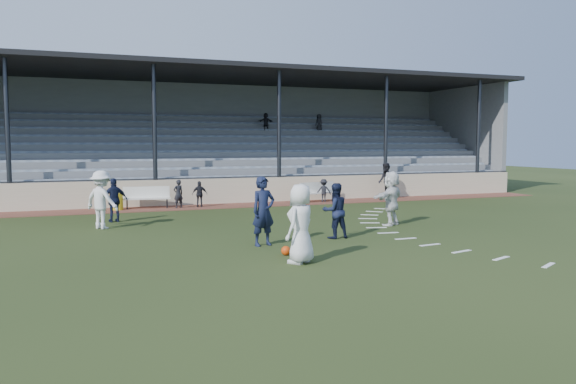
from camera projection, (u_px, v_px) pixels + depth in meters
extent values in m
plane|color=#253315|center=(319.00, 245.00, 15.88)|extent=(90.00, 90.00, 0.00)
cube|color=brown|center=(226.00, 206.00, 25.66)|extent=(34.00, 2.00, 0.02)
cube|color=beige|center=(220.00, 191.00, 26.59)|extent=(34.00, 0.18, 1.20)
cube|color=silver|center=(147.00, 199.00, 24.54)|extent=(2.03, 0.63, 0.06)
cube|color=silver|center=(146.00, 193.00, 24.72)|extent=(1.99, 0.30, 0.54)
cylinder|color=#2B2D32|center=(127.00, 204.00, 24.35)|extent=(0.06, 0.06, 0.40)
cylinder|color=#2B2D32|center=(167.00, 203.00, 24.76)|extent=(0.06, 0.06, 0.40)
cube|color=silver|center=(319.00, 193.00, 27.29)|extent=(2.04, 0.81, 0.06)
cube|color=silver|center=(317.00, 188.00, 27.47)|extent=(1.97, 0.48, 0.54)
cylinder|color=#2B2D32|center=(304.00, 199.00, 26.85)|extent=(0.06, 0.06, 0.40)
cylinder|color=#2B2D32|center=(332.00, 197.00, 27.77)|extent=(0.06, 0.06, 0.40)
cylinder|color=gold|center=(118.00, 201.00, 24.00)|extent=(0.45, 0.45, 0.72)
sphere|color=#D13D0C|center=(286.00, 251.00, 14.39)|extent=(0.24, 0.24, 0.24)
imported|color=silver|center=(301.00, 224.00, 13.40)|extent=(1.11, 1.05, 1.91)
imported|color=#131934|center=(263.00, 211.00, 15.69)|extent=(0.79, 0.61, 1.95)
imported|color=#131934|center=(335.00, 211.00, 16.92)|extent=(0.82, 0.65, 1.68)
imported|color=silver|center=(102.00, 200.00, 18.81)|extent=(1.40, 1.41, 1.96)
imported|color=#131934|center=(114.00, 200.00, 20.42)|extent=(1.00, 0.56, 1.60)
imported|color=silver|center=(391.00, 198.00, 19.63)|extent=(1.79, 1.42, 1.90)
imported|color=black|center=(386.00, 181.00, 28.71)|extent=(0.84, 1.00, 1.85)
imported|color=black|center=(178.00, 194.00, 24.70)|extent=(0.53, 0.44, 1.25)
imported|color=black|center=(200.00, 194.00, 25.11)|extent=(0.72, 0.41, 1.16)
imported|color=black|center=(324.00, 191.00, 27.20)|extent=(0.81, 0.60, 1.12)
cube|color=slate|center=(218.00, 190.00, 27.10)|extent=(34.00, 0.80, 1.20)
cube|color=#8796A3|center=(217.00, 177.00, 27.14)|extent=(33.00, 0.28, 0.10)
cube|color=slate|center=(214.00, 185.00, 27.83)|extent=(34.00, 0.80, 1.60)
cube|color=#8796A3|center=(213.00, 168.00, 27.85)|extent=(33.00, 0.28, 0.10)
cube|color=slate|center=(210.00, 180.00, 28.56)|extent=(34.00, 0.80, 2.00)
cube|color=#8796A3|center=(209.00, 159.00, 28.56)|extent=(33.00, 0.28, 0.10)
cube|color=slate|center=(207.00, 175.00, 29.29)|extent=(34.00, 0.80, 2.40)
cube|color=#8796A3|center=(206.00, 151.00, 29.27)|extent=(33.00, 0.28, 0.10)
cube|color=slate|center=(203.00, 171.00, 30.01)|extent=(34.00, 0.80, 2.80)
cube|color=#8796A3|center=(203.00, 144.00, 29.98)|extent=(33.00, 0.28, 0.10)
cube|color=slate|center=(200.00, 166.00, 30.74)|extent=(34.00, 0.80, 3.20)
cube|color=#8796A3|center=(199.00, 136.00, 30.69)|extent=(33.00, 0.28, 0.10)
cube|color=slate|center=(197.00, 162.00, 31.47)|extent=(34.00, 0.80, 3.60)
cube|color=#8796A3|center=(196.00, 129.00, 31.40)|extent=(33.00, 0.28, 0.10)
cube|color=slate|center=(194.00, 158.00, 32.20)|extent=(34.00, 0.80, 4.00)
cube|color=#8796A3|center=(193.00, 122.00, 32.11)|extent=(33.00, 0.28, 0.10)
cube|color=slate|center=(192.00, 155.00, 32.93)|extent=(34.00, 0.80, 4.40)
cube|color=#8796A3|center=(191.00, 116.00, 32.82)|extent=(33.00, 0.28, 0.10)
cube|color=slate|center=(189.00, 138.00, 33.40)|extent=(34.00, 0.40, 6.40)
cube|color=slate|center=(461.00, 138.00, 35.99)|extent=(0.30, 7.80, 6.40)
cube|color=black|center=(202.00, 74.00, 29.48)|extent=(34.60, 9.00, 0.22)
cylinder|color=#2B2D32|center=(7.00, 134.00, 23.28)|extent=(0.20, 0.20, 6.50)
cylinder|color=#2B2D32|center=(155.00, 135.00, 25.39)|extent=(0.20, 0.20, 6.50)
cylinder|color=#2B2D32|center=(279.00, 135.00, 27.51)|extent=(0.20, 0.20, 6.50)
cylinder|color=#2B2D32|center=(386.00, 136.00, 29.63)|extent=(0.20, 0.20, 6.50)
cylinder|color=#2B2D32|center=(478.00, 136.00, 31.75)|extent=(0.20, 0.20, 6.50)
cylinder|color=#2B2D32|center=(220.00, 177.00, 26.53)|extent=(34.00, 0.05, 0.05)
imported|color=black|center=(319.00, 123.00, 33.95)|extent=(0.57, 0.44, 1.03)
imported|color=black|center=(266.00, 122.00, 32.75)|extent=(0.97, 0.38, 1.03)
cube|color=white|center=(382.00, 209.00, 24.57)|extent=(0.54, 0.61, 0.01)
cube|color=white|center=(374.00, 212.00, 23.55)|extent=(0.59, 0.56, 0.01)
cube|color=white|center=(369.00, 215.00, 22.47)|extent=(0.64, 0.51, 0.01)
cube|color=white|center=(368.00, 219.00, 21.36)|extent=(0.67, 0.44, 0.01)
cube|color=white|center=(370.00, 223.00, 20.23)|extent=(0.70, 0.37, 0.01)
cube|color=white|center=(376.00, 228.00, 19.09)|extent=(0.71, 0.29, 0.01)
cube|color=white|center=(388.00, 233.00, 17.97)|extent=(0.71, 0.21, 0.01)
cube|color=white|center=(406.00, 239.00, 16.89)|extent=(0.70, 0.12, 0.01)
cube|color=white|center=(430.00, 245.00, 15.86)|extent=(0.71, 0.21, 0.01)
cube|color=white|center=(462.00, 251.00, 14.89)|extent=(0.71, 0.29, 0.01)
cube|color=white|center=(501.00, 258.00, 14.00)|extent=(0.70, 0.37, 0.01)
cube|color=white|center=(549.00, 265.00, 13.21)|extent=(0.67, 0.44, 0.01)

